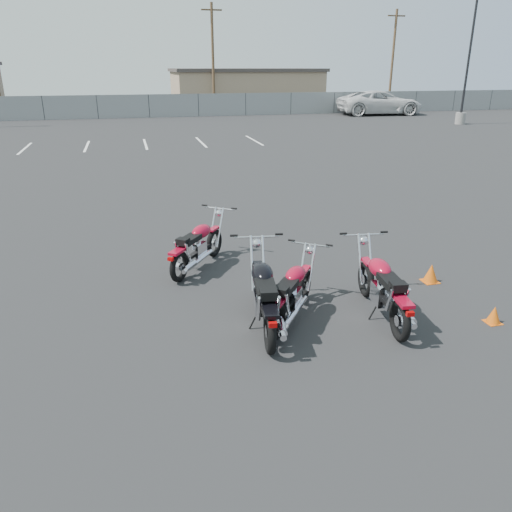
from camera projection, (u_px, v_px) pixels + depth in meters
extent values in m
plane|color=black|center=(253.00, 303.00, 8.77)|extent=(120.00, 120.00, 0.00)
torus|color=black|center=(214.00, 243.00, 10.84)|extent=(0.45, 0.56, 0.61)
cylinder|color=silver|center=(214.00, 243.00, 10.84)|extent=(0.18, 0.19, 0.16)
torus|color=black|center=(179.00, 266.00, 9.56)|extent=(0.45, 0.56, 0.61)
cylinder|color=silver|center=(179.00, 266.00, 9.56)|extent=(0.18, 0.19, 0.16)
cube|color=black|center=(198.00, 252.00, 10.19)|extent=(0.72, 0.92, 0.06)
cube|color=silver|center=(196.00, 250.00, 10.12)|extent=(0.46, 0.48, 0.31)
cylinder|color=silver|center=(196.00, 241.00, 10.06)|extent=(0.32, 0.33, 0.27)
ellipsoid|color=maroon|center=(201.00, 231.00, 10.21)|extent=(0.60, 0.66, 0.26)
cube|color=black|center=(189.00, 240.00, 9.79)|extent=(0.55, 0.61, 0.10)
cube|color=black|center=(183.00, 242.00, 9.56)|extent=(0.29, 0.28, 0.12)
cube|color=maroon|center=(178.00, 251.00, 9.43)|extent=(0.40, 0.45, 0.05)
cube|color=maroon|center=(214.00, 229.00, 10.73)|extent=(0.31, 0.36, 0.04)
cylinder|color=silver|center=(188.00, 252.00, 9.56)|extent=(0.15, 0.18, 0.40)
cylinder|color=silver|center=(177.00, 251.00, 9.65)|extent=(0.15, 0.18, 0.40)
cylinder|color=silver|center=(198.00, 261.00, 9.89)|extent=(0.74, 0.96, 0.13)
cylinder|color=silver|center=(190.00, 266.00, 9.60)|extent=(0.31, 0.36, 0.14)
cylinder|color=silver|center=(220.00, 227.00, 10.80)|extent=(0.28, 0.35, 0.81)
cylinder|color=silver|center=(212.00, 226.00, 10.87)|extent=(0.28, 0.35, 0.81)
sphere|color=silver|center=(219.00, 213.00, 10.88)|extent=(0.23, 0.23, 0.16)
cylinder|color=silver|center=(220.00, 208.00, 10.86)|extent=(0.59, 0.45, 0.03)
cylinder|color=black|center=(234.00, 209.00, 10.70)|extent=(0.12, 0.10, 0.04)
cylinder|color=black|center=(204.00, 205.00, 10.96)|extent=(0.12, 0.10, 0.04)
cylinder|color=black|center=(190.00, 262.00, 10.22)|extent=(0.14, 0.12, 0.31)
cube|color=#990505|center=(171.00, 259.00, 9.22)|extent=(0.12, 0.11, 0.06)
torus|color=black|center=(258.00, 285.00, 8.68)|extent=(0.23, 0.69, 0.68)
cylinder|color=silver|center=(258.00, 285.00, 8.68)|extent=(0.14, 0.20, 0.18)
torus|color=black|center=(270.00, 331.00, 7.16)|extent=(0.23, 0.69, 0.68)
cylinder|color=silver|center=(270.00, 331.00, 7.16)|extent=(0.14, 0.20, 0.18)
cube|color=black|center=(264.00, 303.00, 7.90)|extent=(0.29, 1.19, 0.07)
cube|color=silver|center=(264.00, 301.00, 7.83)|extent=(0.38, 0.47, 0.34)
cylinder|color=silver|center=(264.00, 289.00, 7.75)|extent=(0.27, 0.31, 0.30)
ellipsoid|color=black|center=(262.00, 273.00, 7.94)|extent=(0.44, 0.70, 0.29)
cube|color=black|center=(266.00, 289.00, 7.44)|extent=(0.38, 0.66, 0.11)
cube|color=black|center=(268.00, 294.00, 7.16)|extent=(0.28, 0.24, 0.14)
cube|color=black|center=(270.00, 310.00, 7.01)|extent=(0.27, 0.50, 0.06)
cube|color=black|center=(258.00, 266.00, 8.55)|extent=(0.20, 0.40, 0.05)
cylinder|color=silver|center=(278.00, 308.00, 7.23)|extent=(0.09, 0.21, 0.44)
cylinder|color=silver|center=(259.00, 309.00, 7.20)|extent=(0.09, 0.21, 0.44)
cylinder|color=silver|center=(278.00, 317.00, 7.63)|extent=(0.29, 1.25, 0.15)
cylinder|color=silver|center=(281.00, 327.00, 7.28)|extent=(0.19, 0.42, 0.15)
cylinder|color=silver|center=(263.00, 263.00, 8.69)|extent=(0.12, 0.45, 0.89)
cylinder|color=silver|center=(252.00, 263.00, 8.67)|extent=(0.12, 0.45, 0.89)
sphere|color=silver|center=(257.00, 243.00, 8.74)|extent=(0.21, 0.21, 0.18)
cylinder|color=silver|center=(256.00, 237.00, 8.72)|extent=(0.79, 0.15, 0.03)
cylinder|color=black|center=(279.00, 234.00, 8.72)|extent=(0.14, 0.06, 0.04)
cylinder|color=black|center=(234.00, 236.00, 8.65)|extent=(0.14, 0.06, 0.04)
cylinder|color=black|center=(254.00, 319.00, 7.86)|extent=(0.18, 0.05, 0.34)
cube|color=#990505|center=(273.00, 325.00, 6.76)|extent=(0.12, 0.08, 0.07)
torus|color=black|center=(304.00, 286.00, 8.76)|extent=(0.44, 0.54, 0.59)
cylinder|color=silver|center=(304.00, 286.00, 8.76)|extent=(0.17, 0.19, 0.16)
torus|color=black|center=(277.00, 322.00, 7.52)|extent=(0.44, 0.54, 0.59)
cylinder|color=silver|center=(277.00, 322.00, 7.52)|extent=(0.17, 0.19, 0.16)
cube|color=black|center=(291.00, 300.00, 8.13)|extent=(0.69, 0.89, 0.06)
cube|color=silver|center=(291.00, 298.00, 8.06)|extent=(0.44, 0.47, 0.30)
cylinder|color=silver|center=(291.00, 288.00, 8.00)|extent=(0.30, 0.32, 0.26)
ellipsoid|color=maroon|center=(295.00, 275.00, 8.15)|extent=(0.58, 0.64, 0.25)
cube|color=black|center=(286.00, 287.00, 7.74)|extent=(0.53, 0.59, 0.10)
cube|color=black|center=(281.00, 291.00, 7.52)|extent=(0.28, 0.27, 0.12)
cube|color=maroon|center=(276.00, 304.00, 7.39)|extent=(0.39, 0.44, 0.05)
cube|color=maroon|center=(305.00, 269.00, 8.65)|extent=(0.30, 0.35, 0.04)
cylinder|color=silver|center=(287.00, 304.00, 7.52)|extent=(0.15, 0.18, 0.39)
cylinder|color=silver|center=(273.00, 302.00, 7.60)|extent=(0.15, 0.18, 0.39)
cylinder|color=silver|center=(295.00, 313.00, 7.84)|extent=(0.71, 0.93, 0.13)
cylinder|color=silver|center=(289.00, 320.00, 7.56)|extent=(0.30, 0.35, 0.13)
cylinder|color=silver|center=(312.00, 267.00, 8.72)|extent=(0.27, 0.34, 0.78)
cylinder|color=silver|center=(302.00, 266.00, 8.78)|extent=(0.27, 0.34, 0.78)
sphere|color=silver|center=(310.00, 250.00, 8.79)|extent=(0.22, 0.22, 0.16)
cylinder|color=silver|center=(310.00, 244.00, 8.78)|extent=(0.57, 0.43, 0.03)
cylinder|color=black|center=(329.00, 245.00, 8.62)|extent=(0.12, 0.10, 0.04)
cylinder|color=black|center=(291.00, 240.00, 8.87)|extent=(0.12, 0.10, 0.04)
cylinder|color=black|center=(281.00, 311.00, 8.16)|extent=(0.14, 0.11, 0.30)
cube|color=#990505|center=(270.00, 315.00, 7.20)|extent=(0.11, 0.11, 0.06)
torus|color=black|center=(366.00, 279.00, 8.94)|extent=(0.20, 0.66, 0.65)
cylinder|color=silver|center=(366.00, 279.00, 8.94)|extent=(0.13, 0.19, 0.17)
torus|color=black|center=(400.00, 321.00, 7.49)|extent=(0.20, 0.66, 0.65)
cylinder|color=silver|center=(400.00, 321.00, 7.49)|extent=(0.13, 0.19, 0.17)
cube|color=black|center=(382.00, 296.00, 8.20)|extent=(0.25, 1.14, 0.06)
cube|color=silver|center=(383.00, 294.00, 8.13)|extent=(0.35, 0.45, 0.32)
cylinder|color=silver|center=(384.00, 283.00, 8.06)|extent=(0.25, 0.30, 0.29)
ellipsoid|color=maroon|center=(380.00, 268.00, 8.23)|extent=(0.41, 0.66, 0.28)
cube|color=black|center=(391.00, 282.00, 7.76)|extent=(0.35, 0.63, 0.11)
cube|color=black|center=(398.00, 287.00, 7.49)|extent=(0.26, 0.22, 0.13)
cube|color=maroon|center=(403.00, 301.00, 7.35)|extent=(0.25, 0.48, 0.05)
cube|color=maroon|center=(367.00, 262.00, 8.82)|extent=(0.19, 0.38, 0.04)
cylinder|color=silver|center=(406.00, 299.00, 7.56)|extent=(0.08, 0.20, 0.43)
cylinder|color=silver|center=(389.00, 300.00, 7.53)|extent=(0.08, 0.20, 0.43)
cylinder|color=silver|center=(399.00, 308.00, 7.94)|extent=(0.25, 1.20, 0.14)
cylinder|color=silver|center=(408.00, 317.00, 7.61)|extent=(0.18, 0.40, 0.14)
cylinder|color=silver|center=(370.00, 258.00, 8.95)|extent=(0.10, 0.43, 0.85)
cylinder|color=silver|center=(360.00, 259.00, 8.93)|extent=(0.10, 0.43, 0.85)
sphere|color=silver|center=(363.00, 241.00, 9.00)|extent=(0.19, 0.19, 0.17)
cylinder|color=silver|center=(363.00, 235.00, 8.98)|extent=(0.76, 0.13, 0.03)
cylinder|color=black|center=(384.00, 232.00, 8.99)|extent=(0.13, 0.06, 0.04)
cylinder|color=black|center=(343.00, 234.00, 8.90)|extent=(0.13, 0.06, 0.04)
cylinder|color=black|center=(374.00, 310.00, 8.16)|extent=(0.17, 0.05, 0.33)
cube|color=#990505|center=(410.00, 314.00, 7.11)|extent=(0.12, 0.08, 0.06)
cone|color=#DC580B|center=(431.00, 273.00, 9.58)|extent=(0.28, 0.28, 0.34)
cube|color=#DC580B|center=(430.00, 281.00, 9.65)|extent=(0.30, 0.30, 0.01)
cone|color=#DC580B|center=(494.00, 314.00, 8.06)|extent=(0.22, 0.22, 0.28)
cube|color=#DC580B|center=(493.00, 322.00, 8.11)|extent=(0.24, 0.24, 0.01)
cylinder|color=gray|center=(460.00, 118.00, 35.75)|extent=(0.70, 0.70, 0.80)
cylinder|color=black|center=(471.00, 42.00, 33.96)|extent=(0.16, 0.16, 9.24)
cube|color=slate|center=(149.00, 106.00, 40.15)|extent=(80.00, 0.04, 1.80)
cylinder|color=black|center=(43.00, 108.00, 38.32)|extent=(0.06, 0.06, 1.80)
cylinder|color=black|center=(97.00, 107.00, 39.24)|extent=(0.06, 0.06, 1.80)
cylinder|color=black|center=(149.00, 106.00, 40.15)|extent=(0.06, 0.06, 1.80)
cylinder|color=black|center=(198.00, 105.00, 41.07)|extent=(0.06, 0.06, 1.80)
cylinder|color=black|center=(246.00, 104.00, 41.99)|extent=(0.06, 0.06, 1.80)
cylinder|color=black|center=(291.00, 103.00, 42.90)|extent=(0.06, 0.06, 1.80)
cylinder|color=black|center=(334.00, 103.00, 43.82)|extent=(0.06, 0.06, 1.80)
cylinder|color=black|center=(376.00, 102.00, 44.74)|extent=(0.06, 0.06, 1.80)
cylinder|color=black|center=(416.00, 101.00, 45.65)|extent=(0.06, 0.06, 1.80)
cylinder|color=black|center=(454.00, 101.00, 46.57)|extent=(0.06, 0.06, 1.80)
cylinder|color=black|center=(491.00, 100.00, 47.49)|extent=(0.06, 0.06, 1.80)
cube|color=#947C60|center=(245.00, 90.00, 50.31)|extent=(14.00, 9.00, 3.40)
cube|color=#413A36|center=(245.00, 70.00, 49.65)|extent=(14.40, 9.40, 0.30)
cylinder|color=#483321|center=(213.00, 59.00, 43.87)|extent=(0.24, 0.24, 9.00)
cube|color=#483321|center=(212.00, 10.00, 42.48)|extent=(1.80, 0.12, 0.12)
cylinder|color=#483321|center=(393.00, 60.00, 48.90)|extent=(0.24, 0.24, 9.00)
cube|color=#483321|center=(397.00, 16.00, 47.51)|extent=(1.80, 0.12, 0.12)
cube|color=silver|center=(25.00, 148.00, 25.28)|extent=(0.12, 4.00, 0.01)
cube|color=silver|center=(87.00, 146.00, 25.97)|extent=(0.12, 4.00, 0.01)
cube|color=silver|center=(145.00, 144.00, 26.66)|extent=(0.12, 4.00, 0.01)
cube|color=silver|center=(201.00, 142.00, 27.34)|extent=(0.12, 4.00, 0.01)
cube|color=silver|center=(254.00, 140.00, 28.03)|extent=(0.12, 4.00, 0.01)
imported|color=silver|center=(381.00, 96.00, 42.29)|extent=(3.88, 8.45, 3.13)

